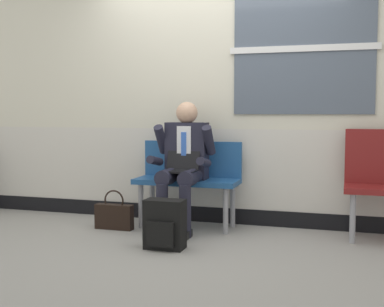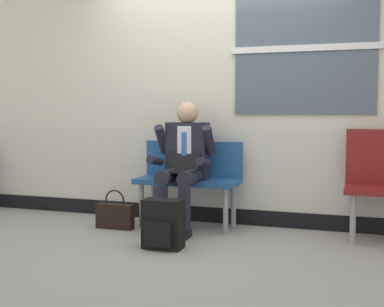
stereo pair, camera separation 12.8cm
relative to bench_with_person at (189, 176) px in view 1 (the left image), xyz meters
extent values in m
plane|color=gray|center=(0.23, -0.37, -0.51)|extent=(18.00, 18.00, 0.00)
cube|color=beige|center=(0.23, 0.29, 1.45)|extent=(6.93, 0.12, 1.98)
cube|color=beige|center=(0.23, 0.29, 0.06)|extent=(6.93, 0.12, 0.81)
cube|color=black|center=(0.23, 0.29, -0.43)|extent=(6.93, 0.14, 0.16)
cube|color=#4C5666|center=(1.07, 0.22, 1.23)|extent=(1.32, 0.02, 1.24)
cube|color=silver|center=(1.07, 0.21, 1.23)|extent=(1.40, 0.03, 0.06)
cube|color=navy|center=(0.00, -0.06, -0.05)|extent=(1.01, 0.42, 0.05)
cube|color=navy|center=(0.00, 0.12, 0.16)|extent=(1.01, 0.04, 0.36)
cylinder|color=gray|center=(-0.43, -0.21, -0.29)|extent=(0.05, 0.05, 0.43)
cylinder|color=gray|center=(-0.43, 0.09, -0.29)|extent=(0.05, 0.05, 0.43)
cylinder|color=gray|center=(0.43, -0.21, -0.29)|extent=(0.05, 0.05, 0.43)
cylinder|color=gray|center=(0.43, 0.09, -0.29)|extent=(0.05, 0.05, 0.43)
cylinder|color=gray|center=(1.55, -0.21, -0.29)|extent=(0.05, 0.05, 0.43)
cylinder|color=gray|center=(1.55, 0.09, -0.29)|extent=(0.05, 0.05, 0.43)
cylinder|color=#1E1E2D|center=(-0.11, -0.27, 0.02)|extent=(0.15, 0.40, 0.15)
cylinder|color=#1E1E2D|center=(-0.11, -0.46, -0.26)|extent=(0.11, 0.11, 0.48)
cube|color=black|center=(-0.11, -0.52, -0.47)|extent=(0.10, 0.26, 0.07)
cylinder|color=#1E1E2D|center=(0.11, -0.27, 0.02)|extent=(0.15, 0.40, 0.15)
cylinder|color=#1E1E2D|center=(0.11, -0.46, -0.26)|extent=(0.11, 0.11, 0.48)
cube|color=black|center=(0.11, -0.52, -0.47)|extent=(0.10, 0.26, 0.07)
cube|color=#1E1E2D|center=(0.00, -0.06, 0.25)|extent=(0.40, 0.18, 0.55)
cube|color=silver|center=(0.00, -0.16, 0.30)|extent=(0.14, 0.01, 0.38)
cube|color=blue|center=(0.00, -0.17, 0.27)|extent=(0.05, 0.01, 0.33)
sphere|color=tan|center=(0.00, -0.06, 0.62)|extent=(0.21, 0.21, 0.21)
cylinder|color=#1E1E2D|center=(-0.24, -0.13, 0.36)|extent=(0.09, 0.25, 0.30)
cylinder|color=#1E1E2D|center=(-0.24, -0.30, 0.17)|extent=(0.08, 0.27, 0.12)
cylinder|color=#1E1E2D|center=(0.24, -0.13, 0.36)|extent=(0.09, 0.25, 0.30)
cylinder|color=#1E1E2D|center=(0.24, -0.30, 0.17)|extent=(0.08, 0.27, 0.12)
cube|color=black|center=(0.00, -0.30, 0.08)|extent=(0.32, 0.22, 0.02)
cube|color=black|center=(0.00, -0.17, 0.19)|extent=(0.32, 0.08, 0.21)
cube|color=black|center=(0.06, -0.86, -0.30)|extent=(0.33, 0.18, 0.41)
cube|color=black|center=(0.06, -0.97, -0.36)|extent=(0.23, 0.04, 0.21)
cube|color=black|center=(-0.65, -0.35, -0.38)|extent=(0.38, 0.10, 0.24)
torus|color=black|center=(-0.65, -0.35, -0.22)|extent=(0.20, 0.02, 0.20)
camera|label=1|loc=(1.51, -4.77, 0.64)|focal=47.69mm
camera|label=2|loc=(1.63, -4.73, 0.64)|focal=47.69mm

